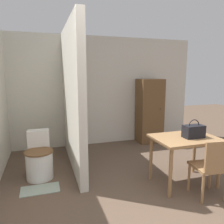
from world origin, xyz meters
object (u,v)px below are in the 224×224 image
Objects in this scene: dining_table at (185,144)px; wooden_cabinet at (150,111)px; handbag at (194,131)px; toilet at (39,159)px; wooden_chair at (211,166)px.

dining_table is 2.11m from wooden_cabinet.
dining_table is 0.61× the size of wooden_cabinet.
wooden_cabinet is (0.37, 2.10, -0.06)m from handbag.
dining_table is at bearing -23.25° from toilet.
handbag is (2.20, -0.95, 0.53)m from toilet.
wooden_cabinet is at bearing 24.23° from toilet.
wooden_cabinet is at bearing 80.02° from handbag.
handbag reaches higher than toilet.
wooden_cabinet is (0.47, 2.05, 0.13)m from dining_table.
wooden_chair is 2.77× the size of handbag.
handbag is 0.20× the size of wooden_cabinet.
wooden_chair is at bearing -31.97° from toilet.
toilet is at bearing 155.04° from wooden_chair.
dining_table is 1.29× the size of toilet.
toilet is 0.47× the size of wooden_cabinet.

